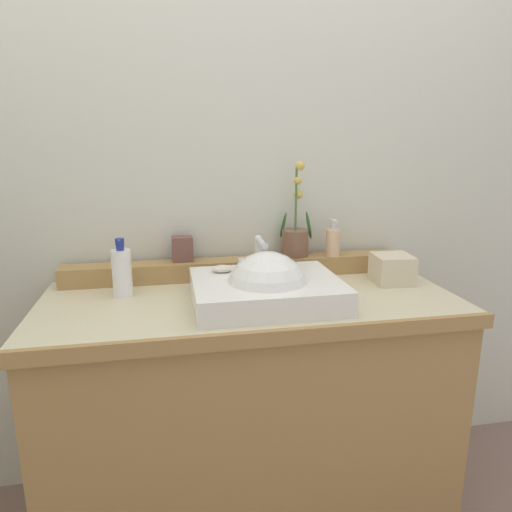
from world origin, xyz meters
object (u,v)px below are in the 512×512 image
at_px(lotion_bottle, 122,272).
at_px(soap_bar, 222,269).
at_px(potted_plant, 295,236).
at_px(trinket_box, 182,249).
at_px(soap_dispenser, 333,241).
at_px(tissue_box, 392,269).
at_px(sink_basin, 267,292).

bearing_deg(lotion_bottle, soap_bar, -8.61).
bearing_deg(potted_plant, lotion_bottle, -166.48).
bearing_deg(potted_plant, trinket_box, 179.83).
bearing_deg(soap_dispenser, potted_plant, 167.94).
xyz_separation_m(lotion_bottle, tissue_box, (0.93, -0.04, -0.03)).
distance_m(sink_basin, soap_bar, 0.18).
relative_size(soap_bar, soap_dispenser, 0.50).
relative_size(sink_basin, lotion_bottle, 2.38).
bearing_deg(trinket_box, soap_dispenser, -5.00).
distance_m(soap_bar, soap_dispenser, 0.47).
xyz_separation_m(soap_bar, potted_plant, (0.30, 0.20, 0.06)).
bearing_deg(soap_bar, lotion_bottle, 171.39).
bearing_deg(sink_basin, tissue_box, 14.46).
distance_m(trinket_box, lotion_bottle, 0.25).
relative_size(soap_bar, lotion_bottle, 0.37).
bearing_deg(trinket_box, potted_plant, -2.01).
distance_m(lotion_bottle, tissue_box, 0.93).
height_order(sink_basin, lotion_bottle, lotion_bottle).
height_order(trinket_box, tissue_box, trinket_box).
bearing_deg(soap_bar, trinket_box, 120.99).
relative_size(sink_basin, soap_bar, 6.52).
bearing_deg(sink_basin, lotion_bottle, 160.29).
relative_size(soap_bar, potted_plant, 0.20).
distance_m(soap_bar, lotion_bottle, 0.33).
xyz_separation_m(sink_basin, tissue_box, (0.48, 0.12, 0.01)).
xyz_separation_m(potted_plant, trinket_box, (-0.42, 0.00, -0.03)).
bearing_deg(soap_dispenser, lotion_bottle, -171.04).
height_order(sink_basin, tissue_box, sink_basin).
height_order(soap_bar, lotion_bottle, lotion_bottle).
bearing_deg(tissue_box, sink_basin, -165.54).
bearing_deg(lotion_bottle, sink_basin, -19.71).
height_order(sink_basin, soap_bar, sink_basin).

